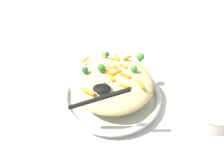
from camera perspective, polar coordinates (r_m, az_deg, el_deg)
name	(u,v)px	position (r m, az deg, el deg)	size (l,w,h in m)	color
ground_plane	(112,100)	(0.77, 0.00, -4.52)	(2.40, 2.40, 0.00)	beige
serving_bowl	(112,96)	(0.75, 0.00, -3.30)	(0.36, 0.36, 0.04)	silver
pasta_mound	(112,83)	(0.70, 0.00, 0.34)	(0.29, 0.28, 0.10)	#D1BA7A
carrot_piece_0	(111,78)	(0.64, -0.37, 1.59)	(0.03, 0.01, 0.01)	orange
carrot_piece_1	(124,86)	(0.63, 3.46, -0.52)	(0.04, 0.01, 0.01)	orange
carrot_piece_2	(125,75)	(0.66, 3.69, 2.45)	(0.04, 0.01, 0.01)	orange
carrot_piece_3	(116,56)	(0.75, 1.05, 7.90)	(0.03, 0.01, 0.01)	orange
carrot_piece_4	(141,84)	(0.64, 8.09, -0.04)	(0.04, 0.01, 0.01)	orange
carrot_piece_5	(127,58)	(0.74, 4.28, 7.42)	(0.03, 0.01, 0.01)	orange
carrot_piece_6	(109,73)	(0.66, -0.94, 3.25)	(0.04, 0.01, 0.01)	orange
carrot_piece_7	(117,69)	(0.68, 1.52, 4.40)	(0.04, 0.01, 0.01)	orange
carrot_piece_8	(115,73)	(0.66, 0.85, 3.11)	(0.03, 0.01, 0.01)	orange
carrot_piece_9	(115,59)	(0.73, 0.78, 7.06)	(0.03, 0.01, 0.01)	orange
carrot_piece_10	(88,91)	(0.61, -6.87, -2.12)	(0.04, 0.01, 0.01)	orange
carrot_piece_11	(85,59)	(0.74, -7.61, 6.92)	(0.04, 0.01, 0.01)	orange
carrot_piece_12	(109,67)	(0.69, -0.77, 4.71)	(0.04, 0.01, 0.01)	orange
carrot_piece_13	(123,66)	(0.70, 3.12, 4.98)	(0.03, 0.01, 0.01)	orange
carrot_piece_14	(102,54)	(0.76, -2.79, 8.59)	(0.03, 0.01, 0.01)	orange
broccoli_floret_0	(134,69)	(0.68, 6.25, 4.34)	(0.02, 0.02, 0.02)	#377928
broccoli_floret_1	(107,54)	(0.74, -1.47, 8.44)	(0.02, 0.02, 0.02)	#205B1C
broccoli_floret_2	(140,57)	(0.72, 8.04, 7.65)	(0.03, 0.03, 0.03)	#377928
broccoli_floret_3	(104,85)	(0.62, -2.18, -0.15)	(0.02, 0.02, 0.02)	#296820
broccoli_floret_4	(85,71)	(0.67, -7.70, 3.76)	(0.02, 0.02, 0.03)	#205B1C
broccoli_floret_5	(101,68)	(0.66, -3.04, 4.47)	(0.03, 0.03, 0.03)	#296820
serving_spoon	(100,92)	(0.57, -3.31, -2.33)	(0.17, 0.11, 0.10)	black
companion_bowl	(209,109)	(0.76, 25.86, -6.52)	(0.17, 0.17, 0.07)	beige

